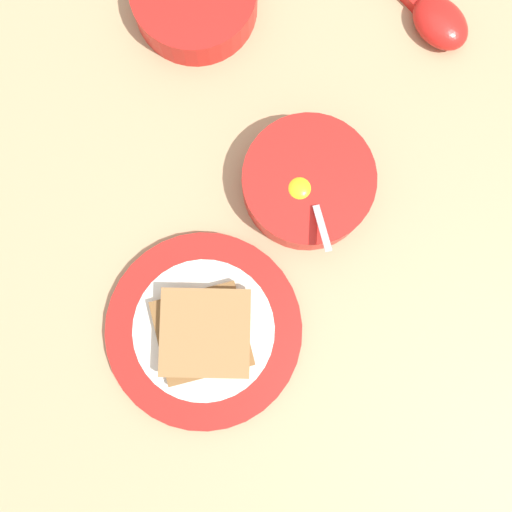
# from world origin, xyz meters

# --- Properties ---
(ground_plane) EXTENTS (3.00, 3.00, 0.00)m
(ground_plane) POSITION_xyz_m (0.00, 0.00, 0.00)
(ground_plane) COLOR tan
(egg_bowl) EXTENTS (0.14, 0.15, 0.07)m
(egg_bowl) POSITION_xyz_m (-0.06, -0.03, 0.02)
(egg_bowl) COLOR red
(egg_bowl) RESTS_ON ground_plane
(toast_plate) EXTENTS (0.21, 0.21, 0.01)m
(toast_plate) POSITION_xyz_m (-0.15, -0.20, 0.01)
(toast_plate) COLOR red
(toast_plate) RESTS_ON ground_plane
(toast_sandwich) EXTENTS (0.12, 0.12, 0.02)m
(toast_sandwich) POSITION_xyz_m (-0.15, -0.20, 0.03)
(toast_sandwich) COLOR brown
(toast_sandwich) RESTS_ON toast_plate
(soup_spoon) EXTENTS (0.15, 0.14, 0.03)m
(soup_spoon) POSITION_xyz_m (0.05, 0.18, 0.01)
(soup_spoon) COLOR red
(soup_spoon) RESTS_ON ground_plane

